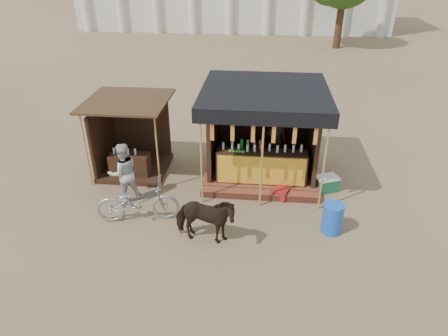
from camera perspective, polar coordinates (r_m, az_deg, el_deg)
ground at (r=9.96m, az=-0.93°, el=-10.02°), size 120.00×120.00×0.00m
main_stall at (r=12.23m, az=5.59°, el=3.43°), size 3.60×3.61×2.78m
secondary_stall at (r=12.86m, az=-13.47°, el=3.22°), size 2.40×2.40×2.38m
cow at (r=9.49m, az=-2.79°, el=-7.41°), size 1.59×0.85×1.29m
motorbike at (r=10.51m, az=-12.22°, el=-4.71°), size 2.21×1.13×1.11m
bystander at (r=11.28m, az=-14.19°, el=-0.64°), size 1.06×1.01×1.72m
blue_barrel at (r=10.30m, az=15.21°, el=-6.93°), size 0.58×0.58×0.80m
red_crate at (r=11.48m, az=8.05°, el=-3.60°), size 0.53×0.55×0.28m
cooler at (r=12.03m, az=14.42°, el=-2.17°), size 0.76×0.66×0.46m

